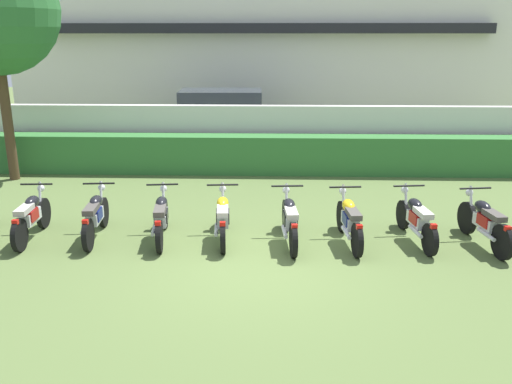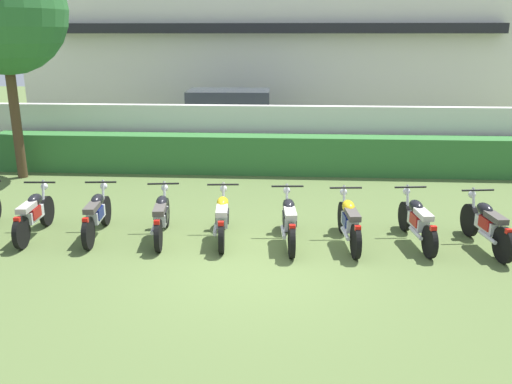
{
  "view_description": "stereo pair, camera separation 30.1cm",
  "coord_description": "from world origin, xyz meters",
  "px_view_note": "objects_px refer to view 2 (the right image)",
  "views": [
    {
      "loc": [
        0.31,
        -8.28,
        3.71
      ],
      "look_at": [
        0.0,
        1.34,
        0.86
      ],
      "focal_mm": 37.75,
      "sensor_mm": 36.0,
      "label": 1
    },
    {
      "loc": [
        0.61,
        -8.26,
        3.71
      ],
      "look_at": [
        0.0,
        1.34,
        0.86
      ],
      "focal_mm": 37.75,
      "sensor_mm": 36.0,
      "label": 2
    }
  ],
  "objects_px": {
    "parked_car": "(234,119)",
    "motorcycle_in_row_5": "(289,220)",
    "motorcycle_in_row_4": "(222,217)",
    "motorcycle_in_row_6": "(349,221)",
    "motorcycle_in_row_1": "(33,214)",
    "motorcycle_in_row_7": "(417,220)",
    "tree_near_inspector": "(2,10)",
    "motorcycle_in_row_8": "(487,224)",
    "motorcycle_in_row_3": "(162,216)",
    "motorcycle_in_row_2": "(96,214)"
  },
  "relations": [
    {
      "from": "parked_car",
      "to": "motorcycle_in_row_7",
      "type": "bearing_deg",
      "value": -65.65
    },
    {
      "from": "tree_near_inspector",
      "to": "parked_car",
      "type": "bearing_deg",
      "value": 40.78
    },
    {
      "from": "motorcycle_in_row_6",
      "to": "motorcycle_in_row_4",
      "type": "bearing_deg",
      "value": 82.36
    },
    {
      "from": "motorcycle_in_row_3",
      "to": "motorcycle_in_row_5",
      "type": "relative_size",
      "value": 0.96
    },
    {
      "from": "parked_car",
      "to": "motorcycle_in_row_8",
      "type": "relative_size",
      "value": 2.44
    },
    {
      "from": "tree_near_inspector",
      "to": "motorcycle_in_row_4",
      "type": "distance_m",
      "value": 8.14
    },
    {
      "from": "motorcycle_in_row_2",
      "to": "motorcycle_in_row_8",
      "type": "xyz_separation_m",
      "value": [
        7.11,
        -0.15,
        0.01
      ]
    },
    {
      "from": "motorcycle_in_row_6",
      "to": "parked_car",
      "type": "bearing_deg",
      "value": 13.92
    },
    {
      "from": "motorcycle_in_row_1",
      "to": "motorcycle_in_row_4",
      "type": "distance_m",
      "value": 3.56
    },
    {
      "from": "parked_car",
      "to": "motorcycle_in_row_8",
      "type": "xyz_separation_m",
      "value": [
        5.41,
        -8.77,
        -0.48
      ]
    },
    {
      "from": "parked_car",
      "to": "motorcycle_in_row_7",
      "type": "xyz_separation_m",
      "value": [
        4.24,
        -8.6,
        -0.5
      ]
    },
    {
      "from": "motorcycle_in_row_1",
      "to": "motorcycle_in_row_4",
      "type": "height_order",
      "value": "motorcycle_in_row_1"
    },
    {
      "from": "motorcycle_in_row_3",
      "to": "motorcycle_in_row_5",
      "type": "bearing_deg",
      "value": -99.29
    },
    {
      "from": "parked_car",
      "to": "motorcycle_in_row_5",
      "type": "relative_size",
      "value": 2.37
    },
    {
      "from": "tree_near_inspector",
      "to": "motorcycle_in_row_8",
      "type": "height_order",
      "value": "tree_near_inspector"
    },
    {
      "from": "parked_car",
      "to": "motorcycle_in_row_4",
      "type": "bearing_deg",
      "value": -87.36
    },
    {
      "from": "motorcycle_in_row_5",
      "to": "motorcycle_in_row_8",
      "type": "bearing_deg",
      "value": -95.02
    },
    {
      "from": "motorcycle_in_row_4",
      "to": "motorcycle_in_row_6",
      "type": "bearing_deg",
      "value": -97.59
    },
    {
      "from": "tree_near_inspector",
      "to": "motorcycle_in_row_1",
      "type": "xyz_separation_m",
      "value": [
        2.33,
        -4.21,
        -3.79
      ]
    },
    {
      "from": "tree_near_inspector",
      "to": "motorcycle_in_row_6",
      "type": "distance_m",
      "value": 9.99
    },
    {
      "from": "tree_near_inspector",
      "to": "motorcycle_in_row_4",
      "type": "bearing_deg",
      "value": -35.1
    },
    {
      "from": "motorcycle_in_row_4",
      "to": "motorcycle_in_row_5",
      "type": "bearing_deg",
      "value": -100.22
    },
    {
      "from": "motorcycle_in_row_1",
      "to": "motorcycle_in_row_6",
      "type": "distance_m",
      "value": 5.88
    },
    {
      "from": "motorcycle_in_row_8",
      "to": "motorcycle_in_row_4",
      "type": "bearing_deg",
      "value": 80.42
    },
    {
      "from": "motorcycle_in_row_2",
      "to": "motorcycle_in_row_3",
      "type": "distance_m",
      "value": 1.25
    },
    {
      "from": "motorcycle_in_row_3",
      "to": "parked_car",
      "type": "bearing_deg",
      "value": -9.92
    },
    {
      "from": "tree_near_inspector",
      "to": "motorcycle_in_row_8",
      "type": "bearing_deg",
      "value": -21.96
    },
    {
      "from": "parked_car",
      "to": "motorcycle_in_row_7",
      "type": "height_order",
      "value": "parked_car"
    },
    {
      "from": "parked_car",
      "to": "motorcycle_in_row_2",
      "type": "xyz_separation_m",
      "value": [
        -1.7,
        -8.63,
        -0.49
      ]
    },
    {
      "from": "parked_car",
      "to": "motorcycle_in_row_5",
      "type": "height_order",
      "value": "parked_car"
    },
    {
      "from": "motorcycle_in_row_1",
      "to": "motorcycle_in_row_6",
      "type": "bearing_deg",
      "value": -93.97
    },
    {
      "from": "motorcycle_in_row_6",
      "to": "motorcycle_in_row_7",
      "type": "bearing_deg",
      "value": -88.79
    },
    {
      "from": "motorcycle_in_row_5",
      "to": "motorcycle_in_row_7",
      "type": "height_order",
      "value": "motorcycle_in_row_5"
    },
    {
      "from": "motorcycle_in_row_5",
      "to": "motorcycle_in_row_6",
      "type": "distance_m",
      "value": 1.09
    },
    {
      "from": "motorcycle_in_row_3",
      "to": "motorcycle_in_row_6",
      "type": "height_order",
      "value": "motorcycle_in_row_6"
    },
    {
      "from": "motorcycle_in_row_6",
      "to": "motorcycle_in_row_7",
      "type": "xyz_separation_m",
      "value": [
        1.24,
        0.14,
        -0.01
      ]
    },
    {
      "from": "motorcycle_in_row_3",
      "to": "motorcycle_in_row_5",
      "type": "distance_m",
      "value": 2.37
    },
    {
      "from": "motorcycle_in_row_7",
      "to": "motorcycle_in_row_8",
      "type": "distance_m",
      "value": 1.18
    },
    {
      "from": "motorcycle_in_row_6",
      "to": "motorcycle_in_row_1",
      "type": "bearing_deg",
      "value": 84.64
    },
    {
      "from": "motorcycle_in_row_5",
      "to": "motorcycle_in_row_6",
      "type": "bearing_deg",
      "value": -94.17
    },
    {
      "from": "parked_car",
      "to": "motorcycle_in_row_5",
      "type": "bearing_deg",
      "value": -79.56
    },
    {
      "from": "motorcycle_in_row_2",
      "to": "motorcycle_in_row_3",
      "type": "height_order",
      "value": "motorcycle_in_row_2"
    },
    {
      "from": "tree_near_inspector",
      "to": "motorcycle_in_row_5",
      "type": "bearing_deg",
      "value": -30.85
    },
    {
      "from": "parked_car",
      "to": "motorcycle_in_row_1",
      "type": "xyz_separation_m",
      "value": [
        -2.88,
        -8.7,
        -0.49
      ]
    },
    {
      "from": "motorcycle_in_row_7",
      "to": "motorcycle_in_row_4",
      "type": "bearing_deg",
      "value": 83.72
    },
    {
      "from": "motorcycle_in_row_1",
      "to": "motorcycle_in_row_8",
      "type": "xyz_separation_m",
      "value": [
        8.29,
        -0.07,
        0.01
      ]
    },
    {
      "from": "tree_near_inspector",
      "to": "motorcycle_in_row_4",
      "type": "height_order",
      "value": "tree_near_inspector"
    },
    {
      "from": "motorcycle_in_row_1",
      "to": "motorcycle_in_row_4",
      "type": "xyz_separation_m",
      "value": [
        3.56,
        0.07,
        -0.01
      ]
    },
    {
      "from": "motorcycle_in_row_4",
      "to": "motorcycle_in_row_7",
      "type": "distance_m",
      "value": 3.56
    },
    {
      "from": "motorcycle_in_row_2",
      "to": "motorcycle_in_row_4",
      "type": "xyz_separation_m",
      "value": [
        2.38,
        -0.0,
        -0.0
      ]
    }
  ]
}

